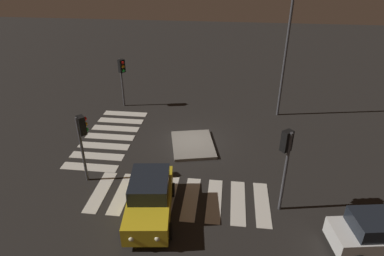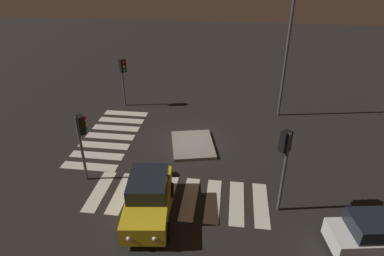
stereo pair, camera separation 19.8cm
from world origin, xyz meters
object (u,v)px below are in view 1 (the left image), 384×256
Objects in this scene: car_yellow at (150,198)px; traffic_light_south at (122,71)px; traffic_island at (193,145)px; traffic_light_north at (286,152)px; street_lamp at (288,34)px; car_white at (378,234)px; traffic_light_east at (82,133)px.

traffic_light_south is (-11.46, -4.66, 1.89)m from car_yellow.
car_yellow reaches higher than traffic_island.
traffic_light_north is (10.33, 10.50, 0.29)m from traffic_light_south.
traffic_light_south is 14.74m from traffic_light_north.
street_lamp is (-5.12, 5.72, 5.81)m from traffic_island.
traffic_light_north is 0.47× the size of street_lamp.
car_white is at bearing 49.32° from traffic_island.
car_white is 0.46× the size of street_lamp.
traffic_light_south is 9.29m from traffic_light_east.
traffic_light_south is 12.03m from street_lamp.
street_lamp is at bearing 38.82° from traffic_light_south.
traffic_light_east is 0.42× the size of street_lamp.
traffic_light_east is (-3.14, -13.31, 1.99)m from car_white.
street_lamp is at bearing -46.71° from traffic_light_north.
car_yellow is 4.79m from traffic_light_east.
car_yellow is 0.52× the size of street_lamp.
car_yellow is 12.52m from traffic_light_south.
traffic_island is 8.38m from traffic_light_south.
traffic_light_north is (-2.05, -3.66, 2.30)m from car_white.
car_yellow is 1.13× the size of car_white.
car_yellow is 1.23× the size of traffic_light_east.
traffic_light_north reaches higher than car_yellow.
street_lamp reaches higher than car_yellow.
traffic_light_east is at bearing -45.12° from traffic_light_south.
street_lamp is (-9.08, 10.78, 3.09)m from traffic_light_east.
car_yellow is at bearing 60.55° from traffic_light_north.
car_yellow is 6.34m from traffic_light_north.
traffic_light_north is at bearing 42.34° from traffic_island.
traffic_light_east is at bearing -49.88° from street_lamp.
traffic_light_east is 14.43m from street_lamp.
traffic_light_east is at bearing -51.91° from traffic_island.
traffic_light_north is at bearing -4.89° from traffic_light_south.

